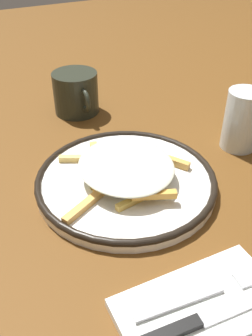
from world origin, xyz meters
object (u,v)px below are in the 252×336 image
fries_heap (127,168)px  knife (197,322)px  plate (126,180)px  fork (206,293)px  coffee_mug (76,93)px  water_glass (242,120)px  napkin (211,321)px

fries_heap → knife: fries_heap is taller
plate → fries_heap: fries_heap is taller
fork → coffee_mug: coffee_mug is taller
plate → knife: (0.26, -0.05, 0.00)m
coffee_mug → water_glass: bearing=38.7°
fries_heap → water_glass: water_glass is taller
plate → water_glass: water_glass is taller
plate → napkin: 0.26m
knife → fries_heap: bearing=169.2°
water_glass → napkin: bearing=-45.1°
fork → water_glass: (-0.24, 0.26, 0.04)m
plate → fries_heap: size_ratio=1.25×
fries_heap → water_glass: 0.24m
fries_heap → fork: 0.23m
fork → knife: size_ratio=0.84×
fork → water_glass: size_ratio=1.59×
plate → napkin: (0.26, -0.03, -0.01)m
napkin → knife: bearing=-94.5°
fries_heap → coffee_mug: coffee_mug is taller
knife → fork: bearing=129.2°
plate → coffee_mug: bearing=174.9°
fries_heap → napkin: 0.26m
knife → water_glass: water_glass is taller
plate → napkin: size_ratio=1.52×
water_glass → fries_heap: bearing=-86.8°
knife → water_glass: bearing=132.8°
napkin → knife: size_ratio=0.91×
napkin → coffee_mug: coffee_mug is taller
plate → knife: plate is taller
napkin → coffee_mug: size_ratio=1.55×
fries_heap → napkin: bearing=-6.6°
fries_heap → coffee_mug: (-0.28, 0.02, 0.01)m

